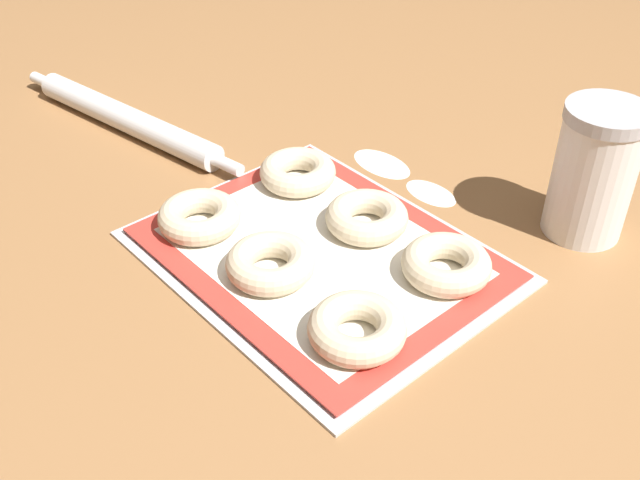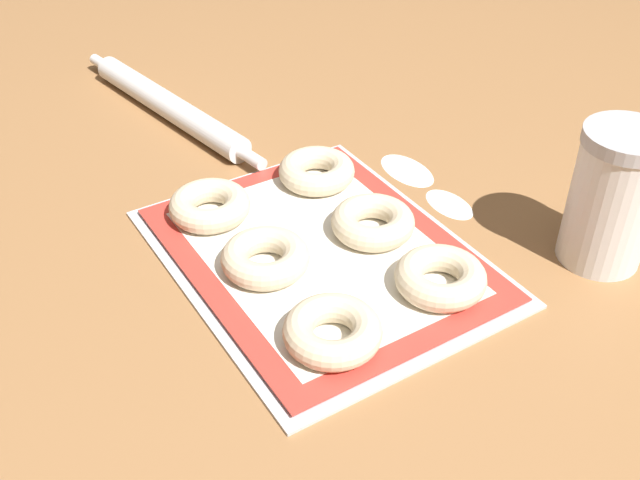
% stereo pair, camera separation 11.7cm
% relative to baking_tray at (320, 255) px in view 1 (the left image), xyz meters
% --- Properties ---
extents(ground_plane, '(2.80, 2.80, 0.00)m').
position_rel_baking_tray_xyz_m(ground_plane, '(0.02, 0.02, -0.00)').
color(ground_plane, olive).
extents(baking_tray, '(0.42, 0.33, 0.01)m').
position_rel_baking_tray_xyz_m(baking_tray, '(0.00, 0.00, 0.00)').
color(baking_tray, silver).
rests_on(baking_tray, ground_plane).
extents(baking_mat, '(0.39, 0.31, 0.00)m').
position_rel_baking_tray_xyz_m(baking_mat, '(0.00, 0.00, 0.01)').
color(baking_mat, red).
rests_on(baking_mat, baking_tray).
extents(bagel_front_left, '(0.10, 0.10, 0.03)m').
position_rel_baking_tray_xyz_m(bagel_front_left, '(-0.13, -0.08, 0.02)').
color(bagel_front_left, beige).
rests_on(bagel_front_left, baking_mat).
extents(bagel_front_center, '(0.10, 0.10, 0.03)m').
position_rel_baking_tray_xyz_m(bagel_front_center, '(-0.01, -0.07, 0.02)').
color(bagel_front_center, beige).
rests_on(bagel_front_center, baking_mat).
extents(bagel_front_right, '(0.10, 0.10, 0.03)m').
position_rel_baking_tray_xyz_m(bagel_front_right, '(0.14, -0.07, 0.02)').
color(bagel_front_right, beige).
rests_on(bagel_front_right, baking_mat).
extents(bagel_back_left, '(0.10, 0.10, 0.03)m').
position_rel_baking_tray_xyz_m(bagel_back_left, '(-0.13, 0.08, 0.02)').
color(bagel_back_left, beige).
rests_on(bagel_back_left, baking_mat).
extents(bagel_back_center, '(0.10, 0.10, 0.03)m').
position_rel_baking_tray_xyz_m(bagel_back_center, '(0.00, 0.07, 0.02)').
color(bagel_back_center, beige).
rests_on(bagel_back_center, baking_mat).
extents(bagel_back_right, '(0.10, 0.10, 0.03)m').
position_rel_baking_tray_xyz_m(bagel_back_right, '(0.13, 0.08, 0.02)').
color(bagel_back_right, beige).
rests_on(bagel_back_right, baking_mat).
extents(flour_canister, '(0.10, 0.10, 0.17)m').
position_rel_baking_tray_xyz_m(flour_canister, '(0.17, 0.29, 0.08)').
color(flour_canister, white).
rests_on(flour_canister, ground_plane).
extents(rolling_pin, '(0.47, 0.10, 0.04)m').
position_rel_baking_tray_xyz_m(rolling_pin, '(-0.43, -0.01, 0.02)').
color(rolling_pin, silver).
rests_on(rolling_pin, ground_plane).
extents(flour_patch_near, '(0.08, 0.05, 0.00)m').
position_rel_baking_tray_xyz_m(flour_patch_near, '(-0.01, 0.21, -0.00)').
color(flour_patch_near, white).
rests_on(flour_patch_near, ground_plane).
extents(flour_patch_far, '(0.10, 0.06, 0.00)m').
position_rel_baking_tray_xyz_m(flour_patch_far, '(-0.10, 0.21, -0.00)').
color(flour_patch_far, white).
rests_on(flour_patch_far, ground_plane).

